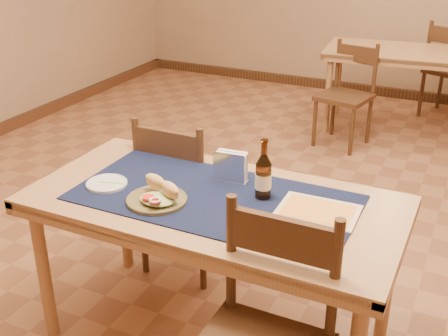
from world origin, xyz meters
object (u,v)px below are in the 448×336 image
at_px(sandwich_plate, 158,196).
at_px(beer_bottle, 263,176).
at_px(main_table, 214,215).
at_px(chair_main_far, 184,192).
at_px(back_table, 410,60).
at_px(napkin_holder, 230,167).

xyz_separation_m(sandwich_plate, beer_bottle, (0.38, 0.23, 0.07)).
bearing_deg(beer_bottle, main_table, -154.79).
bearing_deg(chair_main_far, beer_bottle, -31.24).
distance_m(back_table, sandwich_plate, 3.43).
relative_size(main_table, back_table, 1.05).
xyz_separation_m(chair_main_far, sandwich_plate, (0.22, -0.59, 0.30)).
height_order(back_table, beer_bottle, beer_bottle).
bearing_deg(napkin_holder, sandwich_plate, -120.24).
xyz_separation_m(main_table, back_table, (0.32, 3.24, 0.00)).
bearing_deg(back_table, main_table, -95.60).
bearing_deg(beer_bottle, sandwich_plate, -148.54).
relative_size(chair_main_far, beer_bottle, 3.52).
relative_size(main_table, chair_main_far, 1.73).
height_order(back_table, sandwich_plate, sandwich_plate).
relative_size(chair_main_far, napkin_holder, 5.63).
bearing_deg(sandwich_plate, napkin_holder, 59.76).
bearing_deg(napkin_holder, back_table, 84.01).
bearing_deg(main_table, back_table, 84.40).
height_order(main_table, sandwich_plate, sandwich_plate).
bearing_deg(sandwich_plate, main_table, 36.97).
height_order(main_table, napkin_holder, napkin_holder).
distance_m(chair_main_far, napkin_holder, 0.60).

